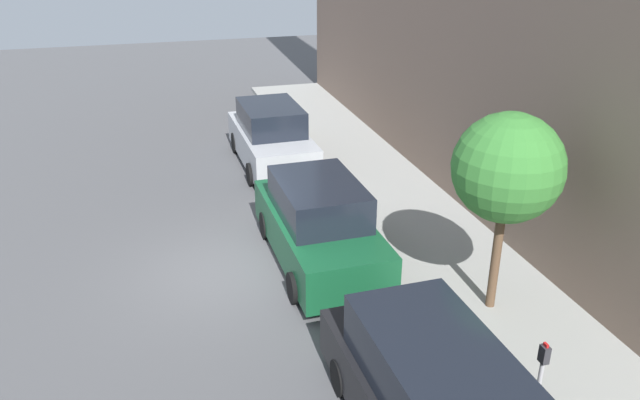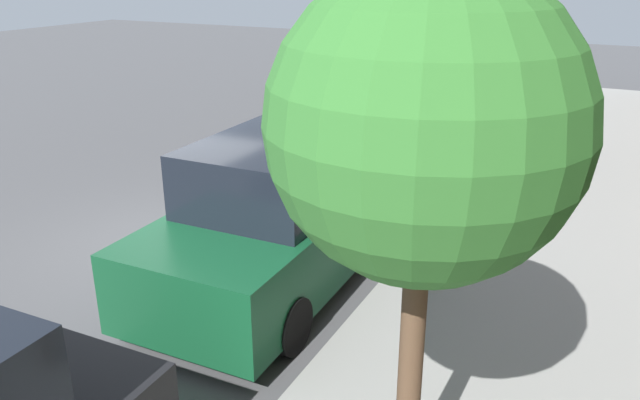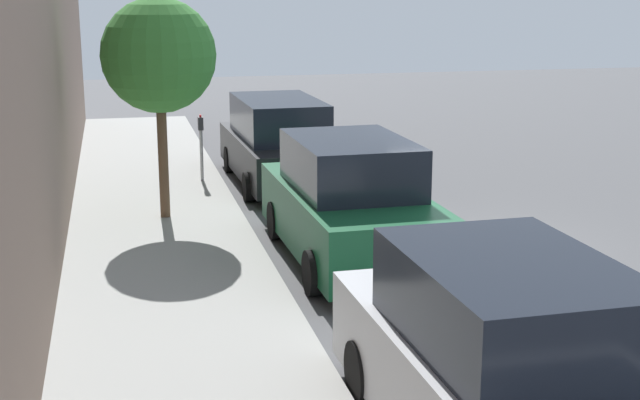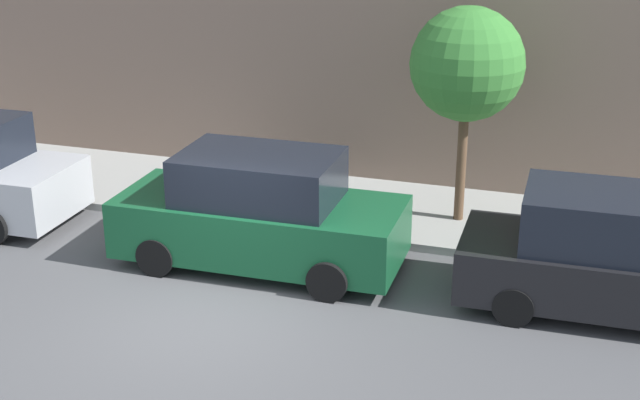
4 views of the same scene
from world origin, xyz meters
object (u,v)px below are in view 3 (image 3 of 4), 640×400
parking_meter_near (201,140)px  street_tree (159,56)px  parked_minivan_nearest (279,143)px  parked_suv_third (507,370)px  parked_suv_second (350,204)px

parking_meter_near → street_tree: 3.77m
parked_minivan_nearest → parked_suv_third: bearing=89.2°
parked_suv_second → parked_suv_third: size_ratio=1.00×
parked_minivan_nearest → street_tree: (2.68, 2.95, 2.16)m
parked_suv_second → parked_suv_third: same height
parked_minivan_nearest → parked_suv_second: bearing=90.6°
parked_minivan_nearest → parked_suv_second: parked_suv_second is taller
parked_minivan_nearest → parking_meter_near: (1.70, -0.05, 0.11)m
parked_minivan_nearest → parking_meter_near: bearing=-1.8°
parked_minivan_nearest → street_tree: 4.53m
parked_minivan_nearest → parked_suv_third: 12.24m
parked_minivan_nearest → street_tree: size_ratio=1.24×
parked_suv_third → parking_meter_near: bearing=-83.0°
parked_minivan_nearest → street_tree: street_tree is taller
parked_minivan_nearest → parked_suv_third: parked_suv_third is taller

